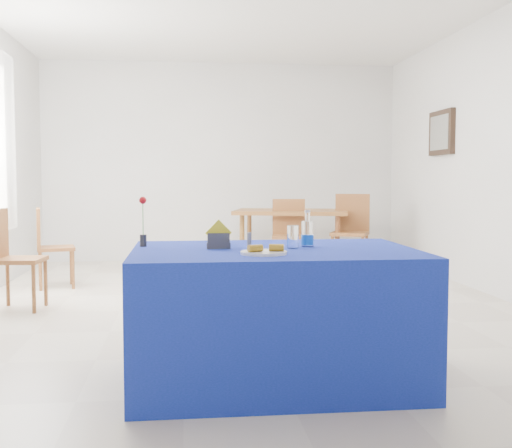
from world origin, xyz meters
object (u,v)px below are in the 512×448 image
at_px(water_bottle, 307,235).
at_px(chair_bg_right, 351,227).
at_px(blue_table, 274,315).
at_px(plate, 264,253).
at_px(chair_bg_left, 289,230).
at_px(chair_win_a, 10,252).
at_px(chair_win_b, 48,242).
at_px(oak_table, 291,216).

xyz_separation_m(water_bottle, chair_bg_right, (1.37, 4.17, -0.27)).
bearing_deg(blue_table, chair_bg_right, 69.65).
xyz_separation_m(plate, chair_bg_left, (0.88, 4.49, -0.24)).
bearing_deg(chair_win_a, water_bottle, -128.78).
xyz_separation_m(water_bottle, chair_win_a, (-2.25, 2.14, -0.31)).
bearing_deg(plate, chair_win_b, 117.04).
distance_m(blue_table, oak_table, 4.76).
height_order(plate, chair_bg_right, chair_bg_right).
bearing_deg(oak_table, chair_bg_right, -29.18).
bearing_deg(chair_win_b, plate, -165.86).
bearing_deg(chair_bg_left, plate, -92.05).
relative_size(blue_table, oak_table, 0.99).
bearing_deg(chair_bg_right, plate, -86.69).
relative_size(oak_table, chair_bg_left, 1.78).
bearing_deg(oak_table, water_bottle, -98.45).
bearing_deg(chair_bg_right, oak_table, 174.50).
bearing_deg(chair_bg_right, chair_win_b, -142.20).
bearing_deg(blue_table, chair_win_b, 119.83).
height_order(oak_table, chair_win_b, chair_win_b).
height_order(water_bottle, chair_bg_right, water_bottle).
distance_m(chair_win_a, chair_win_b, 1.14).
distance_m(chair_bg_right, chair_win_a, 4.15).
relative_size(oak_table, chair_bg_right, 1.67).
relative_size(chair_bg_left, chair_win_a, 1.02).
height_order(plate, chair_bg_left, chair_bg_left).
bearing_deg(water_bottle, chair_bg_right, 71.75).
distance_m(oak_table, chair_bg_right, 0.81).
xyz_separation_m(oak_table, chair_win_a, (-2.92, -2.42, -0.16)).
xyz_separation_m(blue_table, chair_bg_right, (1.59, 4.28, 0.18)).
bearing_deg(chair_bg_left, blue_table, -91.48).
distance_m(water_bottle, chair_win_a, 3.12).
bearing_deg(blue_table, chair_bg_left, 79.52).
bearing_deg(oak_table, chair_win_a, -140.43).
bearing_deg(plate, chair_bg_right, 69.63).
relative_size(blue_table, chair_win_b, 1.88).
height_order(water_bottle, chair_win_b, water_bottle).
xyz_separation_m(blue_table, chair_bg_left, (0.79, 4.25, 0.14)).
bearing_deg(blue_table, oak_table, 79.22).
distance_m(oak_table, chair_win_b, 3.11).
height_order(blue_table, chair_win_b, chair_win_b).
xyz_separation_m(chair_bg_left, chair_win_b, (-2.73, -0.87, -0.03)).
relative_size(water_bottle, chair_win_a, 0.24).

